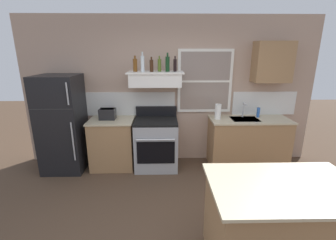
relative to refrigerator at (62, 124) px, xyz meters
name	(u,v)px	position (x,y,z in m)	size (l,w,h in m)	color
back_wall	(171,92)	(1.93, 0.39, 0.50)	(5.40, 0.11, 2.70)	tan
refrigerator	(62,124)	(0.00, 0.00, 0.00)	(0.70, 0.72, 1.70)	black
counter_left_of_stove	(113,143)	(0.85, 0.06, -0.40)	(0.79, 0.63, 0.91)	#9E754C
toaster	(108,114)	(0.78, 0.09, 0.16)	(0.30, 0.20, 0.19)	black
stove_range	(156,143)	(1.65, 0.02, -0.39)	(0.76, 0.69, 1.09)	#9EA0A5
range_hood_shelf	(155,79)	(1.65, 0.12, 0.77)	(0.96, 0.52, 0.24)	white
bottle_amber_wine	(135,65)	(1.31, 0.11, 1.01)	(0.07, 0.07, 0.27)	brown
bottle_clear_tall	(143,63)	(1.44, 0.08, 1.03)	(0.06, 0.06, 0.33)	silver
bottle_brown_stout	(151,66)	(1.59, 0.09, 1.00)	(0.06, 0.06, 0.25)	#381E0F
bottle_olive_oil_square	(159,65)	(1.72, 0.13, 1.00)	(0.06, 0.06, 0.26)	#4C601E
bottle_dark_green_wine	(168,64)	(1.86, 0.12, 1.03)	(0.07, 0.07, 0.31)	#143819
bottle_balsamic_dark	(175,65)	(1.99, 0.12, 1.00)	(0.06, 0.06, 0.26)	black
counter_right_with_sink	(248,142)	(3.35, 0.06, -0.39)	(1.43, 0.63, 0.91)	#9E754C
sink_faucet	(244,108)	(3.25, 0.16, 0.23)	(0.03, 0.17, 0.28)	silver
paper_towel_roll	(218,112)	(2.76, 0.06, 0.19)	(0.11, 0.11, 0.27)	white
dish_soap_bottle	(258,112)	(3.53, 0.16, 0.15)	(0.06, 0.06, 0.18)	blue
kitchen_island	(280,226)	(2.90, -2.13, -0.39)	(1.40, 0.90, 0.91)	#9E754C
upper_cabinet_right	(272,62)	(3.70, 0.20, 1.05)	(0.64, 0.32, 0.70)	#9E754C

